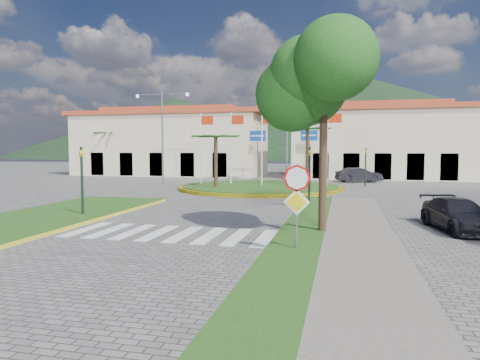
% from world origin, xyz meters
% --- Properties ---
extents(ground, '(160.00, 160.00, 0.00)m').
position_xyz_m(ground, '(0.00, 0.00, 0.00)').
color(ground, '#5E5B59').
rests_on(ground, ground).
extents(sidewalk_right, '(4.00, 28.00, 0.15)m').
position_xyz_m(sidewalk_right, '(6.00, 2.00, 0.07)').
color(sidewalk_right, gray).
rests_on(sidewalk_right, ground).
extents(verge_right, '(1.60, 28.00, 0.18)m').
position_xyz_m(verge_right, '(4.80, 2.00, 0.09)').
color(verge_right, '#254814').
rests_on(verge_right, ground).
extents(median_left, '(5.00, 14.00, 0.18)m').
position_xyz_m(median_left, '(-6.50, 6.00, 0.09)').
color(median_left, '#254814').
rests_on(median_left, ground).
extents(crosswalk, '(8.00, 3.00, 0.01)m').
position_xyz_m(crosswalk, '(0.00, 4.00, 0.01)').
color(crosswalk, silver).
rests_on(crosswalk, ground).
extents(roundabout_island, '(12.70, 12.70, 6.00)m').
position_xyz_m(roundabout_island, '(0.00, 22.00, 0.17)').
color(roundabout_island, yellow).
rests_on(roundabout_island, ground).
extents(stop_sign, '(0.80, 0.11, 2.65)m').
position_xyz_m(stop_sign, '(4.90, 1.96, 1.79)').
color(stop_sign, slate).
rests_on(stop_sign, ground).
extents(deciduous_tree, '(3.60, 3.60, 6.80)m').
position_xyz_m(deciduous_tree, '(5.50, 5.00, 5.18)').
color(deciduous_tree, black).
rests_on(deciduous_tree, ground).
extents(traffic_light_left, '(0.15, 0.18, 3.20)m').
position_xyz_m(traffic_light_left, '(-5.20, 6.50, 1.94)').
color(traffic_light_left, black).
rests_on(traffic_light_left, ground).
extents(traffic_light_right, '(0.15, 0.18, 3.20)m').
position_xyz_m(traffic_light_right, '(4.50, 12.00, 1.94)').
color(traffic_light_right, black).
rests_on(traffic_light_right, ground).
extents(traffic_light_far, '(0.18, 0.15, 3.20)m').
position_xyz_m(traffic_light_far, '(8.00, 26.00, 1.94)').
color(traffic_light_far, black).
rests_on(traffic_light_far, ground).
extents(direction_sign_west, '(1.60, 0.14, 5.20)m').
position_xyz_m(direction_sign_west, '(-2.00, 30.97, 3.53)').
color(direction_sign_west, slate).
rests_on(direction_sign_west, ground).
extents(direction_sign_east, '(1.60, 0.14, 5.20)m').
position_xyz_m(direction_sign_east, '(3.00, 30.97, 3.53)').
color(direction_sign_east, slate).
rests_on(direction_sign_east, ground).
extents(street_lamp_centre, '(4.80, 0.16, 8.00)m').
position_xyz_m(street_lamp_centre, '(1.00, 30.00, 4.50)').
color(street_lamp_centre, slate).
rests_on(street_lamp_centre, ground).
extents(street_lamp_west, '(4.80, 0.16, 8.00)m').
position_xyz_m(street_lamp_west, '(-9.00, 24.00, 4.50)').
color(street_lamp_west, slate).
rests_on(street_lamp_west, ground).
extents(building_left, '(23.32, 9.54, 8.05)m').
position_xyz_m(building_left, '(-14.00, 38.00, 3.90)').
color(building_left, beige).
rests_on(building_left, ground).
extents(building_right, '(19.08, 9.54, 8.05)m').
position_xyz_m(building_right, '(10.00, 38.00, 3.90)').
color(building_right, beige).
rests_on(building_right, ground).
extents(hill_far_west, '(140.00, 140.00, 22.00)m').
position_xyz_m(hill_far_west, '(-55.00, 140.00, 11.00)').
color(hill_far_west, black).
rests_on(hill_far_west, ground).
extents(hill_far_mid, '(180.00, 180.00, 30.00)m').
position_xyz_m(hill_far_mid, '(15.00, 160.00, 15.00)').
color(hill_far_mid, black).
rests_on(hill_far_mid, ground).
extents(hill_near_back, '(110.00, 110.00, 16.00)m').
position_xyz_m(hill_near_back, '(-10.00, 130.00, 8.00)').
color(hill_near_back, black).
rests_on(hill_near_back, ground).
extents(white_van, '(4.77, 2.63, 1.27)m').
position_xyz_m(white_van, '(-6.74, 35.27, 0.63)').
color(white_van, white).
rests_on(white_van, ground).
extents(car_dark_a, '(3.18, 1.32, 1.08)m').
position_xyz_m(car_dark_a, '(-8.00, 35.11, 0.54)').
color(car_dark_a, black).
rests_on(car_dark_a, ground).
extents(car_dark_b, '(4.42, 2.66, 1.38)m').
position_xyz_m(car_dark_b, '(7.66, 30.94, 0.69)').
color(car_dark_b, black).
rests_on(car_dark_b, ground).
extents(car_side_right, '(2.45, 4.40, 1.21)m').
position_xyz_m(car_side_right, '(10.48, 7.17, 0.60)').
color(car_side_right, black).
rests_on(car_side_right, ground).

